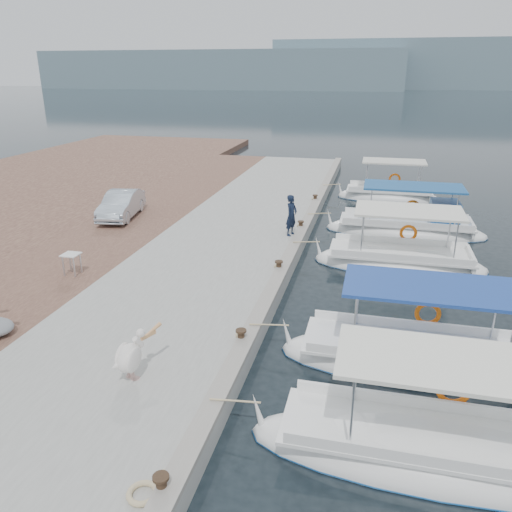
{
  "coord_description": "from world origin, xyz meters",
  "views": [
    {
      "loc": [
        2.64,
        -14.29,
        7.01
      ],
      "look_at": [
        -1.0,
        0.83,
        1.2
      ],
      "focal_mm": 35.0,
      "sensor_mm": 36.0,
      "label": 1
    }
  ],
  "objects_px": {
    "fishing_caique_c": "(399,263)",
    "pelican": "(130,356)",
    "fishing_caique_a": "(437,456)",
    "fishing_caique_b": "(415,362)",
    "fishing_caique_e": "(388,197)",
    "fisherman": "(291,215)",
    "parked_car": "(121,205)",
    "fishing_caique_d": "(407,230)"
  },
  "relations": [
    {
      "from": "fishing_caique_a",
      "to": "fishing_caique_d",
      "type": "xyz_separation_m",
      "value": [
        0.05,
        14.54,
        0.07
      ]
    },
    {
      "from": "fishing_caique_b",
      "to": "fisherman",
      "type": "xyz_separation_m",
      "value": [
        -4.59,
        8.3,
        1.23
      ]
    },
    {
      "from": "fishing_caique_c",
      "to": "fisherman",
      "type": "height_order",
      "value": "fishing_caique_c"
    },
    {
      "from": "fisherman",
      "to": "fishing_caique_d",
      "type": "bearing_deg",
      "value": -38.12
    },
    {
      "from": "fishing_caique_b",
      "to": "fishing_caique_e",
      "type": "height_order",
      "value": "same"
    },
    {
      "from": "fishing_caique_b",
      "to": "parked_car",
      "type": "height_order",
      "value": "fishing_caique_b"
    },
    {
      "from": "fishing_caique_b",
      "to": "pelican",
      "type": "height_order",
      "value": "fishing_caique_b"
    },
    {
      "from": "fishing_caique_b",
      "to": "pelican",
      "type": "distance_m",
      "value": 6.96
    },
    {
      "from": "fishing_caique_b",
      "to": "fishing_caique_c",
      "type": "distance_m",
      "value": 6.97
    },
    {
      "from": "pelican",
      "to": "fishing_caique_d",
      "type": "bearing_deg",
      "value": 64.8
    },
    {
      "from": "parked_car",
      "to": "fishing_caique_d",
      "type": "bearing_deg",
      "value": -0.41
    },
    {
      "from": "fishing_caique_b",
      "to": "fishing_caique_d",
      "type": "relative_size",
      "value": 0.95
    },
    {
      "from": "pelican",
      "to": "fishing_caique_a",
      "type": "bearing_deg",
      "value": -4.63
    },
    {
      "from": "fishing_caique_b",
      "to": "parked_car",
      "type": "distance_m",
      "value": 15.71
    },
    {
      "from": "fishing_caique_d",
      "to": "parked_car",
      "type": "relative_size",
      "value": 1.93
    },
    {
      "from": "fishing_caique_a",
      "to": "parked_car",
      "type": "bearing_deg",
      "value": 136.36
    },
    {
      "from": "pelican",
      "to": "fisherman",
      "type": "distance_m",
      "value": 11.23
    },
    {
      "from": "fishing_caique_e",
      "to": "fisherman",
      "type": "bearing_deg",
      "value": -113.52
    },
    {
      "from": "fishing_caique_b",
      "to": "pelican",
      "type": "xyz_separation_m",
      "value": [
        -6.31,
        -2.79,
        0.93
      ]
    },
    {
      "from": "fishing_caique_c",
      "to": "parked_car",
      "type": "relative_size",
      "value": 1.73
    },
    {
      "from": "fishing_caique_e",
      "to": "pelican",
      "type": "distance_m",
      "value": 21.3
    },
    {
      "from": "fishing_caique_a",
      "to": "parked_car",
      "type": "height_order",
      "value": "fishing_caique_a"
    },
    {
      "from": "fishing_caique_c",
      "to": "fisherman",
      "type": "xyz_separation_m",
      "value": [
        -4.4,
        1.33,
        1.23
      ]
    },
    {
      "from": "fishing_caique_d",
      "to": "parked_car",
      "type": "bearing_deg",
      "value": -170.73
    },
    {
      "from": "fishing_caique_a",
      "to": "fisherman",
      "type": "relative_size",
      "value": 4.24
    },
    {
      "from": "pelican",
      "to": "parked_car",
      "type": "distance_m",
      "value": 13.53
    },
    {
      "from": "fishing_caique_e",
      "to": "fishing_caique_b",
      "type": "bearing_deg",
      "value": -88.36
    },
    {
      "from": "fishing_caique_d",
      "to": "parked_car",
      "type": "distance_m",
      "value": 13.27
    },
    {
      "from": "fishing_caique_c",
      "to": "fisherman",
      "type": "relative_size",
      "value": 3.75
    },
    {
      "from": "fishing_caique_a",
      "to": "fishing_caique_b",
      "type": "bearing_deg",
      "value": 93.95
    },
    {
      "from": "fishing_caique_a",
      "to": "fishing_caique_d",
      "type": "bearing_deg",
      "value": 89.8
    },
    {
      "from": "fishing_caique_b",
      "to": "pelican",
      "type": "relative_size",
      "value": 4.93
    },
    {
      "from": "fishing_caique_c",
      "to": "fishing_caique_e",
      "type": "xyz_separation_m",
      "value": [
        -0.32,
        10.72,
        0.0
      ]
    },
    {
      "from": "fisherman",
      "to": "fishing_caique_e",
      "type": "bearing_deg",
      "value": -2.56
    },
    {
      "from": "fishing_caique_c",
      "to": "pelican",
      "type": "relative_size",
      "value": 4.65
    },
    {
      "from": "fishing_caique_a",
      "to": "fisherman",
      "type": "xyz_separation_m",
      "value": [
        -4.82,
        11.62,
        1.23
      ]
    },
    {
      "from": "fishing_caique_d",
      "to": "pelican",
      "type": "relative_size",
      "value": 5.18
    },
    {
      "from": "fishing_caique_a",
      "to": "fishing_caique_b",
      "type": "xyz_separation_m",
      "value": [
        -0.23,
        3.32,
        -0.0
      ]
    },
    {
      "from": "fishing_caique_b",
      "to": "fishing_caique_c",
      "type": "height_order",
      "value": "same"
    },
    {
      "from": "fishing_caique_c",
      "to": "fishing_caique_e",
      "type": "height_order",
      "value": "same"
    },
    {
      "from": "fishing_caique_a",
      "to": "fishing_caique_b",
      "type": "relative_size",
      "value": 1.07
    },
    {
      "from": "fishing_caique_b",
      "to": "fishing_caique_d",
      "type": "bearing_deg",
      "value": 88.57
    }
  ]
}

